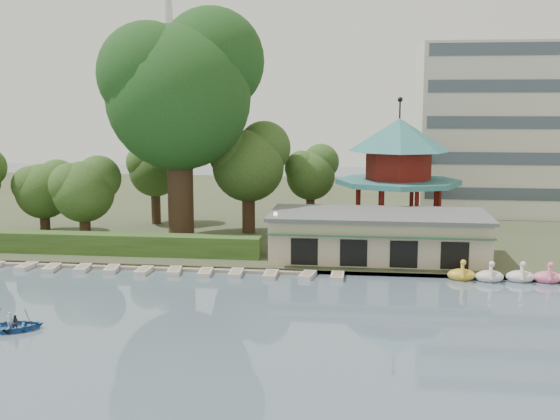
% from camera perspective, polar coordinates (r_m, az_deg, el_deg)
% --- Properties ---
extents(ground_plane, '(220.00, 220.00, 0.00)m').
position_cam_1_polar(ground_plane, '(41.17, -6.01, -10.70)').
color(ground_plane, slate).
rests_on(ground_plane, ground).
extents(shore, '(220.00, 70.00, 0.40)m').
position_cam_1_polar(shore, '(91.21, 1.42, 0.29)').
color(shore, '#424930').
rests_on(shore, ground).
extents(embankment, '(220.00, 0.60, 0.30)m').
position_cam_1_polar(embankment, '(57.41, -2.08, -4.86)').
color(embankment, gray).
rests_on(embankment, ground).
extents(dock, '(34.00, 1.60, 0.24)m').
position_cam_1_polar(dock, '(60.39, -13.44, -4.44)').
color(dock, gray).
rests_on(dock, ground).
extents(boathouse, '(18.60, 9.39, 3.90)m').
position_cam_1_polar(boathouse, '(60.80, 7.98, -2.03)').
color(boathouse, '#C3B096').
rests_on(boathouse, shore).
extents(pavilion, '(12.40, 12.40, 13.50)m').
position_cam_1_polar(pavilion, '(70.09, 9.61, 3.59)').
color(pavilion, '#C3B096').
rests_on(pavilion, shore).
extents(broadcast_tower, '(8.00, 8.00, 96.00)m').
position_cam_1_polar(broadcast_tower, '(186.03, -9.09, 14.97)').
color(broadcast_tower, silver).
rests_on(broadcast_tower, ground).
extents(hedge, '(30.00, 2.00, 1.80)m').
position_cam_1_polar(hedge, '(64.22, -14.95, -2.63)').
color(hedge, '#375823').
rests_on(hedge, shore).
extents(lamp_post, '(0.36, 0.36, 4.28)m').
position_cam_1_polar(lamp_post, '(58.18, -0.37, -1.46)').
color(lamp_post, black).
rests_on(lamp_post, shore).
extents(big_tree, '(15.22, 14.18, 22.40)m').
position_cam_1_polar(big_tree, '(68.36, -8.07, 9.99)').
color(big_tree, '#3A281C').
rests_on(big_tree, shore).
extents(small_trees, '(38.86, 15.90, 11.38)m').
position_cam_1_polar(small_trees, '(72.69, -10.40, 3.00)').
color(small_trees, '#3A281C').
rests_on(small_trees, shore).
extents(swan_boats, '(15.85, 2.09, 1.92)m').
position_cam_1_polar(swan_boats, '(57.61, 20.99, -5.15)').
color(swan_boats, gold).
rests_on(swan_boats, ground).
extents(moored_rowboats, '(34.73, 2.71, 0.36)m').
position_cam_1_polar(moored_rowboats, '(58.43, -12.17, -4.78)').
color(moored_rowboats, beige).
rests_on(moored_rowboats, ground).
extents(rowboat_with_passengers, '(6.00, 5.27, 2.01)m').
position_cam_1_polar(rowboat_with_passengers, '(45.84, -20.90, -8.52)').
color(rowboat_with_passengers, '#2A5B97').
rests_on(rowboat_with_passengers, ground).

